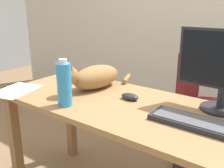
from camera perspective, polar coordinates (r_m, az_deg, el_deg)
The scene contains 8 objects.
back_wall at distance 2.70m, azimuth 23.22°, elevation 16.93°, with size 6.00×0.04×2.60m, color beige.
desk at distance 1.42m, azimuth 4.49°, elevation -8.68°, with size 1.65×0.65×0.74m.
office_chair at distance 2.06m, azimuth 19.86°, elevation -7.94°, with size 0.48×0.48×0.95m.
keyboard at distance 1.21m, azimuth 19.01°, elevation -8.41°, with size 0.44×0.15×0.03m.
cat at distance 1.63m, azimuth -4.18°, elevation 1.67°, with size 0.24×0.61×0.20m.
computer_mouse at distance 1.46m, azimuth 4.06°, elevation -2.85°, with size 0.11×0.06×0.04m, color #232328.
paper_sheet at distance 1.73m, azimuth -20.96°, elevation -1.33°, with size 0.21×0.30×0.00m, color white.
spray_bottle at distance 1.36m, azimuth -10.78°, elevation -0.03°, with size 0.08×0.08×0.26m.
Camera 1 is at (0.67, -1.09, 1.26)m, focal length 40.38 mm.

